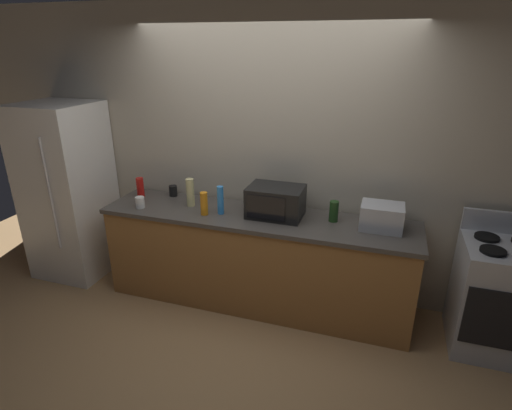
{
  "coord_description": "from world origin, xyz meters",
  "views": [
    {
      "loc": [
        1.04,
        -2.79,
        2.33
      ],
      "look_at": [
        0.0,
        0.4,
        1.0
      ],
      "focal_mm": 28.73,
      "sensor_mm": 36.0,
      "label": 1
    }
  ],
  "objects_px": {
    "bottle_spray_cleaner": "(220,200)",
    "bottle_dish_soap": "(204,204)",
    "bottle_hot_sauce": "(140,187)",
    "toaster_oven": "(382,217)",
    "microwave": "(276,202)",
    "mug_black": "(173,191)",
    "stove_range": "(496,297)",
    "mug_white": "(140,202)",
    "bottle_vinegar": "(190,192)",
    "refrigerator": "(68,191)",
    "bottle_wine": "(334,211)"
  },
  "relations": [
    {
      "from": "bottle_vinegar",
      "to": "bottle_hot_sauce",
      "type": "relative_size",
      "value": 1.36
    },
    {
      "from": "mug_black",
      "to": "bottle_hot_sauce",
      "type": "bearing_deg",
      "value": -158.97
    },
    {
      "from": "mug_white",
      "to": "bottle_dish_soap",
      "type": "bearing_deg",
      "value": 3.04
    },
    {
      "from": "toaster_oven",
      "to": "bottle_vinegar",
      "type": "xyz_separation_m",
      "value": [
        -1.72,
        -0.02,
        0.03
      ]
    },
    {
      "from": "microwave",
      "to": "mug_white",
      "type": "relative_size",
      "value": 4.59
    },
    {
      "from": "bottle_vinegar",
      "to": "mug_white",
      "type": "distance_m",
      "value": 0.48
    },
    {
      "from": "refrigerator",
      "to": "bottle_vinegar",
      "type": "bearing_deg",
      "value": 1.47
    },
    {
      "from": "bottle_dish_soap",
      "to": "mug_white",
      "type": "distance_m",
      "value": 0.64
    },
    {
      "from": "stove_range",
      "to": "bottle_vinegar",
      "type": "height_order",
      "value": "bottle_vinegar"
    },
    {
      "from": "microwave",
      "to": "bottle_wine",
      "type": "bearing_deg",
      "value": 4.47
    },
    {
      "from": "refrigerator",
      "to": "bottle_wine",
      "type": "distance_m",
      "value": 2.73
    },
    {
      "from": "bottle_wine",
      "to": "stove_range",
      "type": "bearing_deg",
      "value": -3.78
    },
    {
      "from": "toaster_oven",
      "to": "bottle_hot_sauce",
      "type": "height_order",
      "value": "toaster_oven"
    },
    {
      "from": "bottle_vinegar",
      "to": "mug_white",
      "type": "bearing_deg",
      "value": -156.01
    },
    {
      "from": "bottle_hot_sauce",
      "to": "toaster_oven",
      "type": "bearing_deg",
      "value": -1.13
    },
    {
      "from": "bottle_vinegar",
      "to": "bottle_spray_cleaner",
      "type": "height_order",
      "value": "bottle_vinegar"
    },
    {
      "from": "bottle_wine",
      "to": "bottle_spray_cleaner",
      "type": "xyz_separation_m",
      "value": [
        -0.99,
        -0.14,
        0.04
      ]
    },
    {
      "from": "stove_range",
      "to": "toaster_oven",
      "type": "relative_size",
      "value": 3.18
    },
    {
      "from": "bottle_dish_soap",
      "to": "mug_black",
      "type": "bearing_deg",
      "value": 145.57
    },
    {
      "from": "bottle_spray_cleaner",
      "to": "bottle_dish_soap",
      "type": "bearing_deg",
      "value": -153.79
    },
    {
      "from": "bottle_vinegar",
      "to": "bottle_dish_soap",
      "type": "relative_size",
      "value": 1.26
    },
    {
      "from": "bottle_wine",
      "to": "bottle_hot_sauce",
      "type": "height_order",
      "value": "bottle_hot_sauce"
    },
    {
      "from": "toaster_oven",
      "to": "microwave",
      "type": "bearing_deg",
      "value": -179.22
    },
    {
      "from": "stove_range",
      "to": "bottle_dish_soap",
      "type": "relative_size",
      "value": 5.15
    },
    {
      "from": "microwave",
      "to": "mug_black",
      "type": "bearing_deg",
      "value": 171.13
    },
    {
      "from": "microwave",
      "to": "bottle_vinegar",
      "type": "height_order",
      "value": "microwave"
    },
    {
      "from": "toaster_oven",
      "to": "bottle_spray_cleaner",
      "type": "height_order",
      "value": "bottle_spray_cleaner"
    },
    {
      "from": "stove_range",
      "to": "bottle_dish_soap",
      "type": "xyz_separation_m",
      "value": [
        -2.45,
        -0.12,
        0.54
      ]
    },
    {
      "from": "refrigerator",
      "to": "mug_white",
      "type": "bearing_deg",
      "value": -9.12
    },
    {
      "from": "stove_range",
      "to": "bottle_hot_sauce",
      "type": "xyz_separation_m",
      "value": [
        -3.25,
        0.11,
        0.54
      ]
    },
    {
      "from": "toaster_oven",
      "to": "bottle_wine",
      "type": "bearing_deg",
      "value": 176.03
    },
    {
      "from": "bottle_spray_cleaner",
      "to": "bottle_wine",
      "type": "bearing_deg",
      "value": 8.29
    },
    {
      "from": "microwave",
      "to": "mug_white",
      "type": "height_order",
      "value": "microwave"
    },
    {
      "from": "mug_white",
      "to": "stove_range",
      "type": "bearing_deg",
      "value": 2.87
    },
    {
      "from": "stove_range",
      "to": "microwave",
      "type": "distance_m",
      "value": 1.92
    },
    {
      "from": "stove_range",
      "to": "bottle_hot_sauce",
      "type": "height_order",
      "value": "bottle_hot_sauce"
    },
    {
      "from": "stove_range",
      "to": "mug_black",
      "type": "distance_m",
      "value": 2.99
    },
    {
      "from": "toaster_oven",
      "to": "bottle_hot_sauce",
      "type": "bearing_deg",
      "value": 178.87
    },
    {
      "from": "microwave",
      "to": "stove_range",
      "type": "bearing_deg",
      "value": -1.5
    },
    {
      "from": "toaster_oven",
      "to": "mug_black",
      "type": "height_order",
      "value": "toaster_oven"
    },
    {
      "from": "microwave",
      "to": "mug_black",
      "type": "xyz_separation_m",
      "value": [
        -1.11,
        0.17,
        -0.08
      ]
    },
    {
      "from": "stove_range",
      "to": "bottle_vinegar",
      "type": "xyz_separation_m",
      "value": [
        -2.66,
        0.04,
        0.57
      ]
    },
    {
      "from": "toaster_oven",
      "to": "refrigerator",
      "type": "bearing_deg",
      "value": -178.89
    },
    {
      "from": "bottle_vinegar",
      "to": "bottle_dish_soap",
      "type": "bearing_deg",
      "value": -36.45
    },
    {
      "from": "bottle_wine",
      "to": "toaster_oven",
      "type": "bearing_deg",
      "value": -3.97
    },
    {
      "from": "bottle_hot_sauce",
      "to": "mug_black",
      "type": "relative_size",
      "value": 1.8
    },
    {
      "from": "mug_white",
      "to": "microwave",
      "type": "bearing_deg",
      "value": 9.2
    },
    {
      "from": "bottle_hot_sauce",
      "to": "bottle_spray_cleaner",
      "type": "distance_m",
      "value": 0.95
    },
    {
      "from": "microwave",
      "to": "toaster_oven",
      "type": "distance_m",
      "value": 0.9
    },
    {
      "from": "toaster_oven",
      "to": "mug_white",
      "type": "height_order",
      "value": "toaster_oven"
    }
  ]
}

